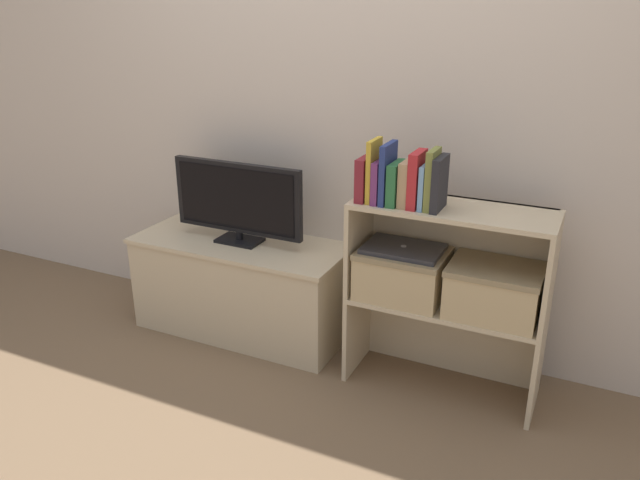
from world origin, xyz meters
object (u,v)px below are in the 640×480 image
book_navy (388,173)px  book_crimson (417,179)px  storage_basket_left (402,271)px  book_mustard (374,170)px  laptop (403,249)px  book_skyblue (425,186)px  book_olive (432,180)px  book_forest (396,183)px  tv_stand (242,286)px  book_maroon (365,178)px  book_plum (380,181)px  tv (238,200)px  book_charcoal (440,184)px  book_tan (407,183)px  storage_basket_right (494,288)px

book_navy → book_crimson: book_navy is taller
storage_basket_left → book_crimson: bearing=-38.2°
book_mustard → laptop: (0.13, 0.04, -0.34)m
book_navy → book_skyblue: bearing=0.0°
book_olive → storage_basket_left: (-0.12, 0.04, -0.44)m
book_mustard → book_forest: 0.11m
book_mustard → book_skyblue: book_mustard is taller
book_olive → laptop: 0.35m
tv_stand → book_maroon: bearing=-9.3°
book_maroon → book_skyblue: (0.26, 0.00, -0.00)m
book_maroon → book_plum: 0.07m
tv → book_navy: book_navy is taller
book_charcoal → book_tan: bearing=180.0°
book_skyblue → storage_basket_left: (-0.09, 0.04, -0.41)m
book_mustard → tv_stand: bearing=171.2°
tv_stand → book_skyblue: book_skyblue is taller
tv_stand → book_navy: size_ratio=4.42×
book_plum → book_olive: size_ratio=0.73×
book_charcoal → storage_basket_right: book_charcoal is taller
tv_stand → book_plum: bearing=-8.5°
storage_basket_right → book_navy: bearing=-174.8°
tv → book_crimson: 0.96m
tv → book_mustard: book_mustard is taller
book_crimson → laptop: (-0.05, 0.04, -0.32)m
book_navy → book_charcoal: size_ratio=1.15×
tv → book_crimson: size_ratio=3.08×
tv_stand → book_tan: (0.89, -0.12, 0.69)m
book_tan → storage_basket_left: bearing=106.5°
storage_basket_left → tv: bearing=175.3°
book_crimson → storage_basket_left: 0.43m
book_olive → storage_basket_right: bearing=8.7°
book_maroon → book_forest: (0.13, 0.00, -0.00)m
book_crimson → storage_basket_right: (0.34, 0.04, -0.43)m
book_navy → storage_basket_right: size_ratio=0.67×
book_navy → laptop: size_ratio=0.75×
tv_stand → tv: bearing=-90.0°
book_tan → laptop: bearing=106.5°
storage_basket_right → book_forest: bearing=-174.3°
book_maroon → book_crimson: book_crimson is taller
book_crimson → book_olive: 0.06m
tv → book_olive: size_ratio=2.89×
book_navy → book_forest: bearing=0.0°
book_plum → tv: bearing=171.6°
book_crimson → storage_basket_left: book_crimson is taller
book_navy → tv: bearing=172.0°
book_crimson → book_navy: bearing=180.0°
book_crimson → book_skyblue: (0.04, 0.00, -0.02)m
book_olive → book_charcoal: (0.03, 0.00, -0.01)m
book_maroon → tv_stand: bearing=170.7°
book_navy → book_crimson: size_ratio=1.10×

